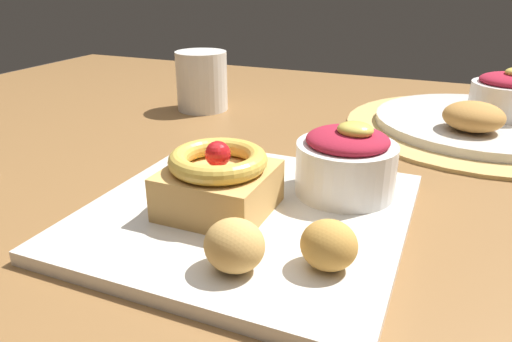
{
  "coord_description": "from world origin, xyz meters",
  "views": [
    {
      "loc": [
        0.17,
        -0.52,
        0.94
      ],
      "look_at": [
        0.01,
        -0.15,
        0.77
      ],
      "focal_mm": 33.56,
      "sensor_mm": 36.0,
      "label": 1
    }
  ],
  "objects_px": {
    "cake_slice": "(219,181)",
    "back_pastry": "(474,116)",
    "fritter_front": "(234,245)",
    "back_plate": "(482,122)",
    "coffee_mug": "(202,81)",
    "fritter_middle": "(329,245)",
    "back_ramekin": "(508,95)",
    "front_plate": "(247,214)",
    "berry_ramekin": "(346,162)"
  },
  "relations": [
    {
      "from": "fritter_middle",
      "to": "coffee_mug",
      "type": "relative_size",
      "value": 0.44
    },
    {
      "from": "cake_slice",
      "to": "fritter_middle",
      "type": "distance_m",
      "value": 0.12
    },
    {
      "from": "berry_ramekin",
      "to": "fritter_middle",
      "type": "bearing_deg",
      "value": -81.7
    },
    {
      "from": "fritter_front",
      "to": "back_plate",
      "type": "relative_size",
      "value": 0.15
    },
    {
      "from": "back_pastry",
      "to": "coffee_mug",
      "type": "bearing_deg",
      "value": 178.63
    },
    {
      "from": "berry_ramekin",
      "to": "cake_slice",
      "type": "bearing_deg",
      "value": -139.53
    },
    {
      "from": "front_plate",
      "to": "back_ramekin",
      "type": "height_order",
      "value": "back_ramekin"
    },
    {
      "from": "fritter_front",
      "to": "coffee_mug",
      "type": "distance_m",
      "value": 0.47
    },
    {
      "from": "back_pastry",
      "to": "coffee_mug",
      "type": "height_order",
      "value": "coffee_mug"
    },
    {
      "from": "back_ramekin",
      "to": "coffee_mug",
      "type": "distance_m",
      "value": 0.45
    },
    {
      "from": "coffee_mug",
      "to": "back_ramekin",
      "type": "bearing_deg",
      "value": 10.52
    },
    {
      "from": "back_ramekin",
      "to": "berry_ramekin",
      "type": "bearing_deg",
      "value": -114.67
    },
    {
      "from": "cake_slice",
      "to": "back_ramekin",
      "type": "height_order",
      "value": "back_ramekin"
    },
    {
      "from": "cake_slice",
      "to": "fritter_front",
      "type": "height_order",
      "value": "cake_slice"
    },
    {
      "from": "cake_slice",
      "to": "fritter_middle",
      "type": "height_order",
      "value": "cake_slice"
    },
    {
      "from": "front_plate",
      "to": "back_plate",
      "type": "distance_m",
      "value": 0.42
    },
    {
      "from": "fritter_front",
      "to": "coffee_mug",
      "type": "xyz_separation_m",
      "value": [
        -0.25,
        0.4,
        0.01
      ]
    },
    {
      "from": "fritter_middle",
      "to": "back_ramekin",
      "type": "xyz_separation_m",
      "value": [
        0.13,
        0.46,
        0.02
      ]
    },
    {
      "from": "back_plate",
      "to": "back_pastry",
      "type": "height_order",
      "value": "back_pastry"
    },
    {
      "from": "berry_ramekin",
      "to": "coffee_mug",
      "type": "relative_size",
      "value": 1.02
    },
    {
      "from": "berry_ramekin",
      "to": "back_pastry",
      "type": "height_order",
      "value": "berry_ramekin"
    },
    {
      "from": "cake_slice",
      "to": "back_plate",
      "type": "bearing_deg",
      "value": 60.39
    },
    {
      "from": "berry_ramekin",
      "to": "fritter_middle",
      "type": "xyz_separation_m",
      "value": [
        0.02,
        -0.13,
        -0.01
      ]
    },
    {
      "from": "cake_slice",
      "to": "coffee_mug",
      "type": "xyz_separation_m",
      "value": [
        -0.2,
        0.33,
        0.01
      ]
    },
    {
      "from": "back_plate",
      "to": "back_pastry",
      "type": "relative_size",
      "value": 3.83
    },
    {
      "from": "fritter_front",
      "to": "back_pastry",
      "type": "xyz_separation_m",
      "value": [
        0.15,
        0.39,
        0.0
      ]
    },
    {
      "from": "berry_ramekin",
      "to": "back_plate",
      "type": "height_order",
      "value": "berry_ramekin"
    },
    {
      "from": "front_plate",
      "to": "fritter_middle",
      "type": "xyz_separation_m",
      "value": [
        0.09,
        -0.06,
        0.02
      ]
    },
    {
      "from": "cake_slice",
      "to": "berry_ramekin",
      "type": "distance_m",
      "value": 0.12
    },
    {
      "from": "fritter_middle",
      "to": "back_pastry",
      "type": "height_order",
      "value": "back_pastry"
    },
    {
      "from": "back_ramekin",
      "to": "back_pastry",
      "type": "xyz_separation_m",
      "value": [
        -0.04,
        -0.09,
        -0.01
      ]
    },
    {
      "from": "cake_slice",
      "to": "back_pastry",
      "type": "distance_m",
      "value": 0.38
    },
    {
      "from": "fritter_middle",
      "to": "back_pastry",
      "type": "bearing_deg",
      "value": 76.03
    },
    {
      "from": "front_plate",
      "to": "back_pastry",
      "type": "xyz_separation_m",
      "value": [
        0.18,
        0.3,
        0.03
      ]
    },
    {
      "from": "fritter_front",
      "to": "back_plate",
      "type": "height_order",
      "value": "fritter_front"
    },
    {
      "from": "berry_ramekin",
      "to": "front_plate",
      "type": "bearing_deg",
      "value": -137.15
    },
    {
      "from": "front_plate",
      "to": "back_pastry",
      "type": "relative_size",
      "value": 3.58
    },
    {
      "from": "fritter_front",
      "to": "back_ramekin",
      "type": "relative_size",
      "value": 0.44
    },
    {
      "from": "front_plate",
      "to": "coffee_mug",
      "type": "height_order",
      "value": "coffee_mug"
    },
    {
      "from": "back_ramekin",
      "to": "cake_slice",
      "type": "bearing_deg",
      "value": -120.84
    },
    {
      "from": "berry_ramekin",
      "to": "fritter_front",
      "type": "height_order",
      "value": "berry_ramekin"
    },
    {
      "from": "back_ramekin",
      "to": "back_pastry",
      "type": "height_order",
      "value": "back_ramekin"
    },
    {
      "from": "fritter_front",
      "to": "back_plate",
      "type": "distance_m",
      "value": 0.49
    },
    {
      "from": "fritter_front",
      "to": "back_ramekin",
      "type": "distance_m",
      "value": 0.52
    },
    {
      "from": "cake_slice",
      "to": "fritter_front",
      "type": "relative_size",
      "value": 2.05
    },
    {
      "from": "cake_slice",
      "to": "back_pastry",
      "type": "height_order",
      "value": "cake_slice"
    },
    {
      "from": "front_plate",
      "to": "fritter_middle",
      "type": "relative_size",
      "value": 6.68
    },
    {
      "from": "cake_slice",
      "to": "front_plate",
      "type": "bearing_deg",
      "value": 31.05
    },
    {
      "from": "berry_ramekin",
      "to": "coffee_mug",
      "type": "bearing_deg",
      "value": 139.49
    },
    {
      "from": "fritter_front",
      "to": "back_ramekin",
      "type": "xyz_separation_m",
      "value": [
        0.19,
        0.48,
        0.02
      ]
    }
  ]
}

